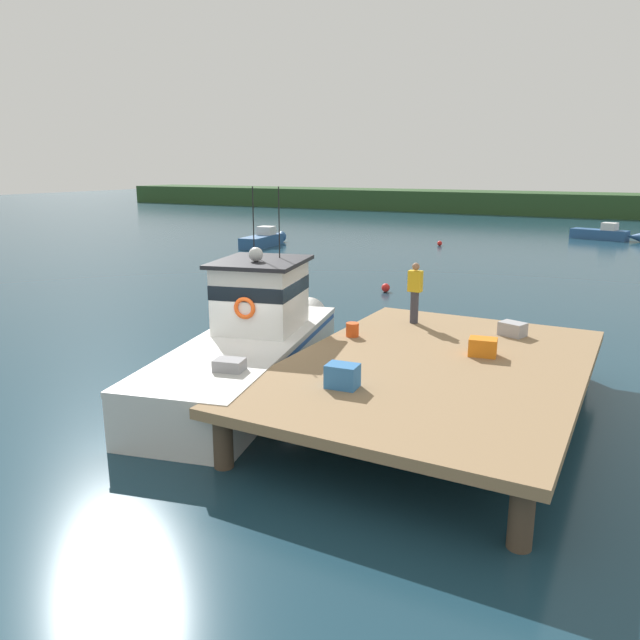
{
  "coord_description": "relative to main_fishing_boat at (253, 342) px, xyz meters",
  "views": [
    {
      "loc": [
        8.55,
        -12.32,
        5.31
      ],
      "look_at": [
        1.2,
        1.49,
        1.4
      ],
      "focal_mm": 34.73,
      "sensor_mm": 36.0,
      "label": 1
    }
  ],
  "objects": [
    {
      "name": "crate_stack_near_edge",
      "position": [
        5.73,
        2.99,
        0.36
      ],
      "size": [
        0.71,
        0.61,
        0.34
      ],
      "primitive_type": "cube",
      "rotation": [
        0.0,
        0.0,
        -0.33
      ],
      "color": "#9E9EA3",
      "rests_on": "dock"
    },
    {
      "name": "crate_single_by_cleat",
      "position": [
        5.48,
        0.97,
        0.39
      ],
      "size": [
        0.66,
        0.53,
        0.4
      ],
      "primitive_type": "cube",
      "rotation": [
        0.0,
        0.0,
        0.16
      ],
      "color": "orange",
      "rests_on": "dock"
    },
    {
      "name": "moored_boat_far_left",
      "position": [
        -14.64,
        22.99,
        -0.56
      ],
      "size": [
        1.69,
        5.18,
        1.3
      ],
      "color": "#285184",
      "rests_on": "ground"
    },
    {
      "name": "crate_single_far",
      "position": [
        3.62,
        -2.32,
        0.42
      ],
      "size": [
        0.64,
        0.49,
        0.45
      ],
      "primitive_type": "cube",
      "rotation": [
        0.0,
        0.0,
        0.09
      ],
      "color": "#3370B2",
      "rests_on": "dock"
    },
    {
      "name": "moored_boat_off_the_point",
      "position": [
        5.48,
        38.03,
        -0.58
      ],
      "size": [
        5.01,
        2.19,
        1.25
      ],
      "color": "#285184",
      "rests_on": "ground"
    },
    {
      "name": "ground_plane",
      "position": [
        -0.07,
        -0.04,
        -1.01
      ],
      "size": [
        200.0,
        200.0,
        0.0
      ],
      "primitive_type": "plane",
      "color": "#193847"
    },
    {
      "name": "dock",
      "position": [
        4.73,
        -0.04,
        0.07
      ],
      "size": [
        6.0,
        9.0,
        1.2
      ],
      "color": "#4C3D2D",
      "rests_on": "ground"
    },
    {
      "name": "mooring_buoy_spare_mooring",
      "position": [
        -4.14,
        28.75,
        -0.84
      ],
      "size": [
        0.33,
        0.33,
        0.33
      ],
      "primitive_type": "sphere",
      "color": "red",
      "rests_on": "ground"
    },
    {
      "name": "main_fishing_boat",
      "position": [
        0.0,
        0.0,
        0.0
      ],
      "size": [
        4.28,
        9.96,
        4.8
      ],
      "color": "silver",
      "rests_on": "ground"
    },
    {
      "name": "mooring_buoy_outer",
      "position": [
        -1.37,
        12.18,
        -0.82
      ],
      "size": [
        0.37,
        0.37,
        0.37
      ],
      "primitive_type": "sphere",
      "color": "red",
      "rests_on": "ground"
    },
    {
      "name": "bait_bucket",
      "position": [
        2.24,
        1.06,
        0.36
      ],
      "size": [
        0.32,
        0.32,
        0.34
      ],
      "primitive_type": "cylinder",
      "color": "#E04C19",
      "rests_on": "dock"
    },
    {
      "name": "deckhand_by_the_boat",
      "position": [
        3.13,
        3.06,
        1.05
      ],
      "size": [
        0.36,
        0.22,
        1.63
      ],
      "color": "#383842",
      "rests_on": "dock"
    },
    {
      "name": "far_shoreline",
      "position": [
        -0.07,
        61.96,
        0.19
      ],
      "size": [
        120.0,
        8.0,
        2.4
      ],
      "primitive_type": "cube",
      "color": "#284723",
      "rests_on": "ground"
    }
  ]
}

